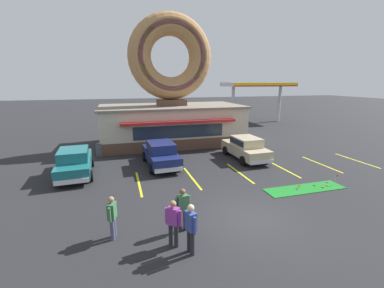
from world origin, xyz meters
TOP-DOWN VIEW (x-y plane):
  - ground_plane at (0.00, 0.00)m, footprint 160.00×160.00m
  - donut_shop_building at (-0.34, 13.94)m, footprint 12.30×6.75m
  - putting_mat at (4.08, 1.87)m, footprint 4.27×1.10m
  - mini_donut_near_left at (4.82, 2.03)m, footprint 0.13×0.13m
  - mini_donut_near_right at (5.07, 1.70)m, footprint 0.13×0.13m
  - mini_donut_mid_left at (5.44, 1.82)m, footprint 0.13×0.13m
  - mini_donut_mid_centre at (3.67, 1.93)m, footprint 0.13×0.13m
  - mini_donut_mid_right at (4.10, 2.27)m, footprint 0.13×0.13m
  - mini_donut_far_left at (3.96, 2.15)m, footprint 0.13×0.13m
  - mini_donut_far_centre at (5.80, 2.20)m, footprint 0.13×0.13m
  - golf_ball at (2.89, 1.86)m, footprint 0.04×0.04m
  - putting_flag_pin at (6.00, 1.83)m, footprint 0.13×0.01m
  - car_champagne at (3.63, 7.54)m, footprint 2.05×4.59m
  - car_navy at (-2.40, 7.67)m, footprint 2.13×4.63m
  - car_teal at (-7.54, 7.31)m, footprint 2.18×4.65m
  - pedestrian_blue_sweater_man at (-3.39, -0.87)m, footprint 0.49×0.42m
  - pedestrian_hooded_kid at (-2.95, -1.38)m, footprint 0.33×0.58m
  - pedestrian_leather_jacket_man at (-5.33, 0.15)m, footprint 0.33×0.58m
  - pedestrian_clipboard_woman at (-2.88, -0.06)m, footprint 0.59×0.29m
  - trash_bin at (-6.38, 11.23)m, footprint 0.57×0.57m
  - gas_station_canopy at (13.10, 22.63)m, footprint 9.00×4.46m
  - parking_stripe_far_left at (-4.06, 5.00)m, footprint 0.12×3.60m
  - parking_stripe_left at (-1.06, 5.00)m, footprint 0.12×3.60m
  - parking_stripe_mid_left at (1.94, 5.00)m, footprint 0.12×3.60m
  - parking_stripe_centre at (4.94, 5.00)m, footprint 0.12×3.60m
  - parking_stripe_mid_right at (7.94, 5.00)m, footprint 0.12×3.60m
  - parking_stripe_right at (10.94, 5.00)m, footprint 0.12×3.60m

SIDE VIEW (x-z plane):
  - ground_plane at x=0.00m, z-range 0.00..0.00m
  - parking_stripe_far_left at x=-4.06m, z-range 0.00..0.01m
  - parking_stripe_left at x=-1.06m, z-range 0.00..0.01m
  - parking_stripe_mid_left at x=1.94m, z-range 0.00..0.01m
  - parking_stripe_centre at x=4.94m, z-range 0.00..0.01m
  - parking_stripe_mid_right at x=7.94m, z-range 0.00..0.01m
  - parking_stripe_right at x=10.94m, z-range 0.00..0.01m
  - putting_mat at x=4.08m, z-range 0.00..0.03m
  - mini_donut_near_left at x=4.82m, z-range 0.03..0.07m
  - mini_donut_near_right at x=5.07m, z-range 0.03..0.07m
  - mini_donut_mid_left at x=5.44m, z-range 0.03..0.07m
  - mini_donut_mid_centre at x=3.67m, z-range 0.03..0.07m
  - mini_donut_mid_right at x=4.10m, z-range 0.03..0.07m
  - mini_donut_far_left at x=3.96m, z-range 0.03..0.07m
  - mini_donut_far_centre at x=5.80m, z-range 0.03..0.07m
  - golf_ball at x=2.89m, z-range 0.03..0.07m
  - putting_flag_pin at x=6.00m, z-range 0.16..0.71m
  - trash_bin at x=-6.38m, z-range 0.01..0.99m
  - pedestrian_leather_jacket_man at x=-5.33m, z-range 0.08..1.66m
  - car_champagne at x=3.63m, z-range 0.07..1.67m
  - car_navy at x=-2.40m, z-range 0.07..1.67m
  - car_teal at x=-7.54m, z-range 0.07..1.67m
  - pedestrian_blue_sweater_man at x=-3.39m, z-range 0.09..1.73m
  - pedestrian_clipboard_woman at x=-2.88m, z-range 0.09..1.75m
  - pedestrian_hooded_kid at x=-2.95m, z-range 0.10..1.80m
  - donut_shop_building at x=-0.34m, z-range -1.74..9.22m
  - gas_station_canopy at x=13.10m, z-range 2.21..7.51m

